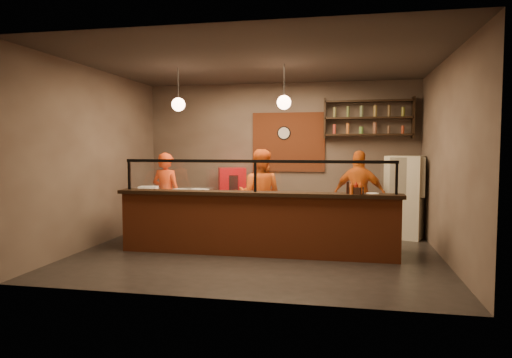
% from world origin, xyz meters
% --- Properties ---
extents(floor, '(6.00, 6.00, 0.00)m').
position_xyz_m(floor, '(0.00, 0.00, 0.00)').
color(floor, black).
rests_on(floor, ground).
extents(ceiling, '(6.00, 6.00, 0.00)m').
position_xyz_m(ceiling, '(0.00, 0.00, 3.20)').
color(ceiling, '#39312C').
rests_on(ceiling, wall_back).
extents(wall_back, '(6.00, 0.00, 6.00)m').
position_xyz_m(wall_back, '(0.00, 2.50, 1.60)').
color(wall_back, '#6B5B4E').
rests_on(wall_back, floor).
extents(wall_left, '(0.00, 5.00, 5.00)m').
position_xyz_m(wall_left, '(-3.00, 0.00, 1.60)').
color(wall_left, '#6B5B4E').
rests_on(wall_left, floor).
extents(wall_right, '(0.00, 5.00, 5.00)m').
position_xyz_m(wall_right, '(3.00, 0.00, 1.60)').
color(wall_right, '#6B5B4E').
rests_on(wall_right, floor).
extents(wall_front, '(6.00, 0.00, 6.00)m').
position_xyz_m(wall_front, '(0.00, -2.50, 1.60)').
color(wall_front, '#6B5B4E').
rests_on(wall_front, floor).
extents(brick_patch, '(1.60, 0.04, 1.30)m').
position_xyz_m(brick_patch, '(0.20, 2.47, 1.90)').
color(brick_patch, brown).
rests_on(brick_patch, wall_back).
extents(service_counter, '(4.60, 0.25, 1.00)m').
position_xyz_m(service_counter, '(0.00, -0.30, 0.50)').
color(service_counter, brown).
rests_on(service_counter, floor).
extents(counter_ledge, '(4.70, 0.37, 0.06)m').
position_xyz_m(counter_ledge, '(0.00, -0.30, 1.03)').
color(counter_ledge, black).
rests_on(counter_ledge, service_counter).
extents(worktop_cabinet, '(4.60, 0.75, 0.85)m').
position_xyz_m(worktop_cabinet, '(0.00, 0.20, 0.42)').
color(worktop_cabinet, gray).
rests_on(worktop_cabinet, floor).
extents(worktop, '(4.60, 0.75, 0.05)m').
position_xyz_m(worktop, '(0.00, 0.20, 0.88)').
color(worktop, silver).
rests_on(worktop, worktop_cabinet).
extents(sneeze_guard, '(4.50, 0.05, 0.52)m').
position_xyz_m(sneeze_guard, '(0.00, -0.30, 1.37)').
color(sneeze_guard, white).
rests_on(sneeze_guard, counter_ledge).
extents(wall_shelving, '(1.84, 0.28, 0.85)m').
position_xyz_m(wall_shelving, '(1.90, 2.32, 2.40)').
color(wall_shelving, black).
rests_on(wall_shelving, wall_back).
extents(wall_clock, '(0.30, 0.04, 0.30)m').
position_xyz_m(wall_clock, '(0.10, 2.46, 2.10)').
color(wall_clock, black).
rests_on(wall_clock, wall_back).
extents(pendant_left, '(0.24, 0.24, 0.77)m').
position_xyz_m(pendant_left, '(-1.50, 0.20, 2.55)').
color(pendant_left, black).
rests_on(pendant_left, ceiling).
extents(pendant_right, '(0.24, 0.24, 0.77)m').
position_xyz_m(pendant_right, '(0.40, 0.20, 2.55)').
color(pendant_right, black).
rests_on(pendant_right, ceiling).
extents(cook_left, '(0.68, 0.51, 1.68)m').
position_xyz_m(cook_left, '(-2.02, 0.86, 0.84)').
color(cook_left, '#E54215').
rests_on(cook_left, floor).
extents(cook_mid, '(0.88, 0.70, 1.75)m').
position_xyz_m(cook_mid, '(-0.16, 0.96, 0.88)').
color(cook_mid, '#C44B12').
rests_on(cook_mid, floor).
extents(cook_right, '(1.08, 0.64, 1.72)m').
position_xyz_m(cook_right, '(1.72, 1.51, 0.86)').
color(cook_right, '#C95512').
rests_on(cook_right, floor).
extents(fridge, '(0.85, 0.82, 1.62)m').
position_xyz_m(fridge, '(2.60, 1.76, 0.81)').
color(fridge, beige).
rests_on(fridge, floor).
extents(red_cooler, '(0.72, 0.69, 1.34)m').
position_xyz_m(red_cooler, '(-1.01, 2.15, 0.67)').
color(red_cooler, '#B30B13').
rests_on(red_cooler, floor).
extents(pizza_dough, '(0.57, 0.57, 0.01)m').
position_xyz_m(pizza_dough, '(-0.20, 0.15, 0.91)').
color(pizza_dough, beige).
rests_on(pizza_dough, worktop).
extents(prep_tub_a, '(0.37, 0.32, 0.16)m').
position_xyz_m(prep_tub_a, '(-2.15, 0.31, 0.98)').
color(prep_tub_a, white).
rests_on(prep_tub_a, worktop).
extents(prep_tub_b, '(0.32, 0.28, 0.14)m').
position_xyz_m(prep_tub_b, '(-1.46, 0.17, 0.97)').
color(prep_tub_b, silver).
rests_on(prep_tub_b, worktop).
extents(prep_tub_c, '(0.35, 0.31, 0.15)m').
position_xyz_m(prep_tub_c, '(-1.11, 0.11, 0.97)').
color(prep_tub_c, silver).
rests_on(prep_tub_c, worktop).
extents(rolling_pin, '(0.40, 0.09, 0.07)m').
position_xyz_m(rolling_pin, '(-1.38, 0.29, 0.93)').
color(rolling_pin, gold).
rests_on(rolling_pin, worktop).
extents(condiment_caddy, '(0.24, 0.22, 0.11)m').
position_xyz_m(condiment_caddy, '(1.61, -0.34, 1.11)').
color(condiment_caddy, black).
rests_on(condiment_caddy, counter_ledge).
extents(pepper_mill, '(0.05, 0.05, 0.19)m').
position_xyz_m(pepper_mill, '(1.48, -0.32, 1.16)').
color(pepper_mill, black).
rests_on(pepper_mill, counter_ledge).
extents(small_plate, '(0.23, 0.23, 0.01)m').
position_xyz_m(small_plate, '(1.87, -0.28, 1.07)').
color(small_plate, silver).
rests_on(small_plate, counter_ledge).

